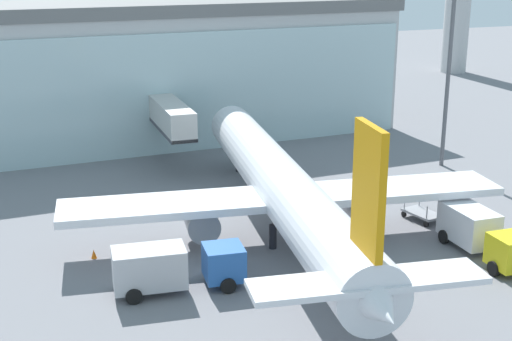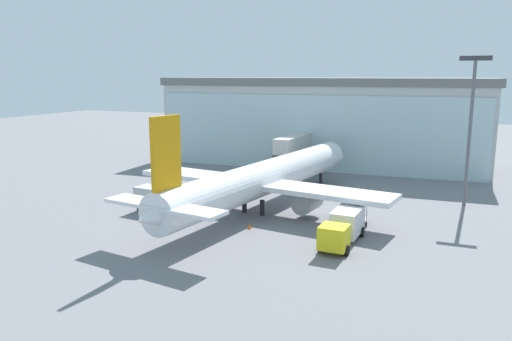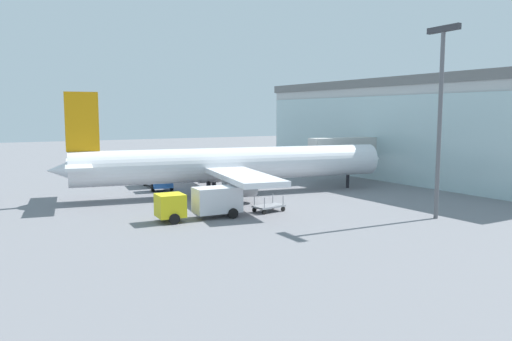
{
  "view_description": "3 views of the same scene",
  "coord_description": "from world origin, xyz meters",
  "px_view_note": "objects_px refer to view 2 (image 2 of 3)",
  "views": [
    {
      "loc": [
        -16.13,
        -33.36,
        18.12
      ],
      "look_at": [
        0.71,
        9.88,
        4.01
      ],
      "focal_mm": 50.0,
      "sensor_mm": 36.0,
      "label": 1
    },
    {
      "loc": [
        20.73,
        -40.57,
        14.27
      ],
      "look_at": [
        0.29,
        8.87,
        3.93
      ],
      "focal_mm": 35.0,
      "sensor_mm": 36.0,
      "label": 2
    },
    {
      "loc": [
        51.0,
        -16.29,
        9.01
      ],
      "look_at": [
        4.49,
        9.47,
        2.89
      ],
      "focal_mm": 35.0,
      "sensor_mm": 36.0,
      "label": 3
    }
  ],
  "objects_px": {
    "safety_cone_wingtip": "(168,195)",
    "airplane": "(263,179)",
    "safety_cone_nose": "(250,226)",
    "apron_light_mast": "(471,117)",
    "jet_bridge": "(297,144)",
    "fuel_truck": "(343,227)",
    "baggage_cart": "(359,218)",
    "catering_truck": "(165,200)"
  },
  "relations": [
    {
      "from": "jet_bridge",
      "to": "catering_truck",
      "type": "height_order",
      "value": "jet_bridge"
    },
    {
      "from": "airplane",
      "to": "baggage_cart",
      "type": "distance_m",
      "value": 10.91
    },
    {
      "from": "fuel_truck",
      "to": "baggage_cart",
      "type": "xyz_separation_m",
      "value": [
        0.12,
        6.52,
        -0.97
      ]
    },
    {
      "from": "fuel_truck",
      "to": "safety_cone_nose",
      "type": "bearing_deg",
      "value": -91.91
    },
    {
      "from": "airplane",
      "to": "safety_cone_wingtip",
      "type": "height_order",
      "value": "airplane"
    },
    {
      "from": "jet_bridge",
      "to": "safety_cone_nose",
      "type": "xyz_separation_m",
      "value": [
        3.95,
        -26.76,
        -4.14
      ]
    },
    {
      "from": "airplane",
      "to": "catering_truck",
      "type": "height_order",
      "value": "airplane"
    },
    {
      "from": "fuel_truck",
      "to": "safety_cone_wingtip",
      "type": "bearing_deg",
      "value": -107.63
    },
    {
      "from": "catering_truck",
      "to": "baggage_cart",
      "type": "bearing_deg",
      "value": 19.41
    },
    {
      "from": "apron_light_mast",
      "to": "safety_cone_wingtip",
      "type": "xyz_separation_m",
      "value": [
        -32.32,
        -9.35,
        -9.5
      ]
    },
    {
      "from": "fuel_truck",
      "to": "safety_cone_wingtip",
      "type": "xyz_separation_m",
      "value": [
        -22.72,
        8.29,
        -1.19
      ]
    },
    {
      "from": "jet_bridge",
      "to": "safety_cone_wingtip",
      "type": "relative_size",
      "value": 23.84
    },
    {
      "from": "safety_cone_wingtip",
      "to": "airplane",
      "type": "bearing_deg",
      "value": -3.3
    },
    {
      "from": "jet_bridge",
      "to": "baggage_cart",
      "type": "height_order",
      "value": "jet_bridge"
    },
    {
      "from": "airplane",
      "to": "fuel_truck",
      "type": "distance_m",
      "value": 12.97
    },
    {
      "from": "catering_truck",
      "to": "airplane",
      "type": "bearing_deg",
      "value": 38.18
    },
    {
      "from": "safety_cone_nose",
      "to": "safety_cone_wingtip",
      "type": "distance_m",
      "value": 15.7
    },
    {
      "from": "baggage_cart",
      "to": "safety_cone_nose",
      "type": "xyz_separation_m",
      "value": [
        -9.11,
        -5.84,
        -0.23
      ]
    },
    {
      "from": "catering_truck",
      "to": "safety_cone_nose",
      "type": "distance_m",
      "value": 10.38
    },
    {
      "from": "jet_bridge",
      "to": "baggage_cart",
      "type": "xyz_separation_m",
      "value": [
        13.06,
        -20.91,
        -3.91
      ]
    },
    {
      "from": "catering_truck",
      "to": "fuel_truck",
      "type": "bearing_deg",
      "value": 0.26
    },
    {
      "from": "catering_truck",
      "to": "apron_light_mast",
      "type": "bearing_deg",
      "value": 34.95
    },
    {
      "from": "apron_light_mast",
      "to": "safety_cone_nose",
      "type": "xyz_separation_m",
      "value": [
        -18.59,
        -16.96,
        -9.5
      ]
    },
    {
      "from": "safety_cone_nose",
      "to": "catering_truck",
      "type": "bearing_deg",
      "value": 171.72
    },
    {
      "from": "baggage_cart",
      "to": "airplane",
      "type": "bearing_deg",
      "value": -105.74
    },
    {
      "from": "jet_bridge",
      "to": "airplane",
      "type": "bearing_deg",
      "value": -170.22
    },
    {
      "from": "catering_truck",
      "to": "fuel_truck",
      "type": "relative_size",
      "value": 1.02
    },
    {
      "from": "airplane",
      "to": "baggage_cart",
      "type": "height_order",
      "value": "airplane"
    },
    {
      "from": "apron_light_mast",
      "to": "safety_cone_nose",
      "type": "bearing_deg",
      "value": -137.63
    },
    {
      "from": "fuel_truck",
      "to": "safety_cone_nose",
      "type": "height_order",
      "value": "fuel_truck"
    },
    {
      "from": "jet_bridge",
      "to": "airplane",
      "type": "height_order",
      "value": "airplane"
    },
    {
      "from": "apron_light_mast",
      "to": "safety_cone_wingtip",
      "type": "distance_m",
      "value": 34.96
    },
    {
      "from": "apron_light_mast",
      "to": "safety_cone_wingtip",
      "type": "height_order",
      "value": "apron_light_mast"
    },
    {
      "from": "jet_bridge",
      "to": "baggage_cart",
      "type": "relative_size",
      "value": 4.32
    },
    {
      "from": "safety_cone_nose",
      "to": "safety_cone_wingtip",
      "type": "bearing_deg",
      "value": 151.0
    },
    {
      "from": "airplane",
      "to": "safety_cone_nose",
      "type": "xyz_separation_m",
      "value": [
        1.37,
        -6.9,
        -3.08
      ]
    },
    {
      "from": "catering_truck",
      "to": "safety_cone_wingtip",
      "type": "bearing_deg",
      "value": 126.64
    },
    {
      "from": "safety_cone_wingtip",
      "to": "fuel_truck",
      "type": "bearing_deg",
      "value": -20.05
    },
    {
      "from": "safety_cone_nose",
      "to": "safety_cone_wingtip",
      "type": "relative_size",
      "value": 1.0
    },
    {
      "from": "jet_bridge",
      "to": "catering_truck",
      "type": "distance_m",
      "value": 26.2
    },
    {
      "from": "baggage_cart",
      "to": "fuel_truck",
      "type": "bearing_deg",
      "value": -11.06
    },
    {
      "from": "airplane",
      "to": "safety_cone_nose",
      "type": "distance_m",
      "value": 7.68
    }
  ]
}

